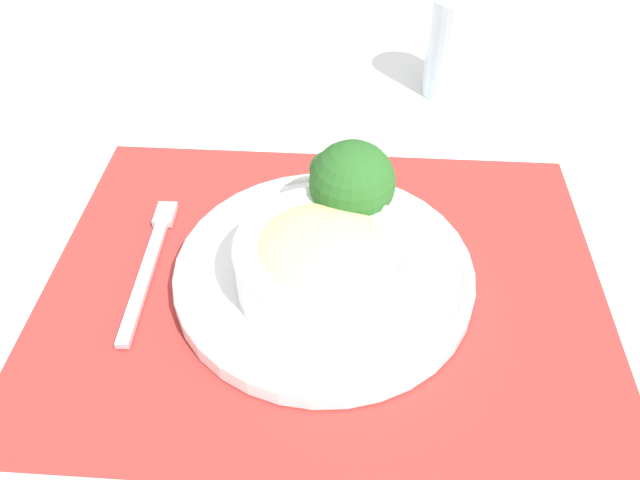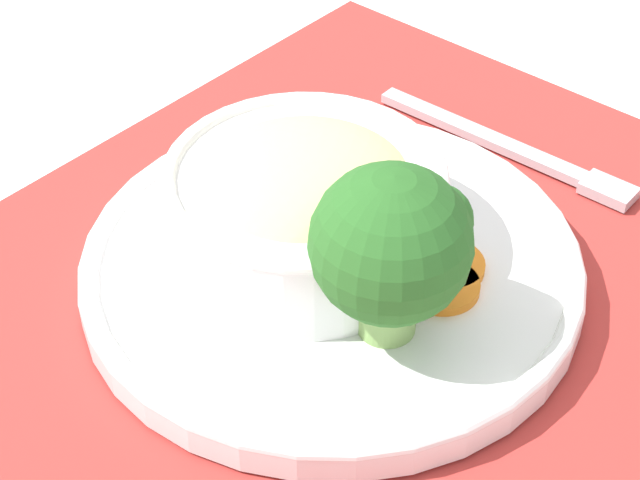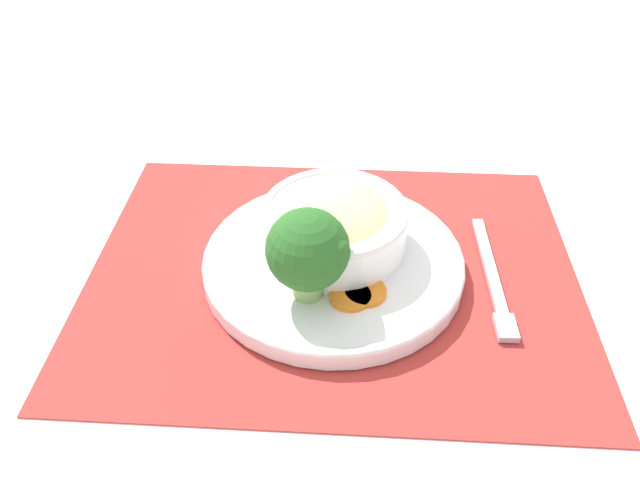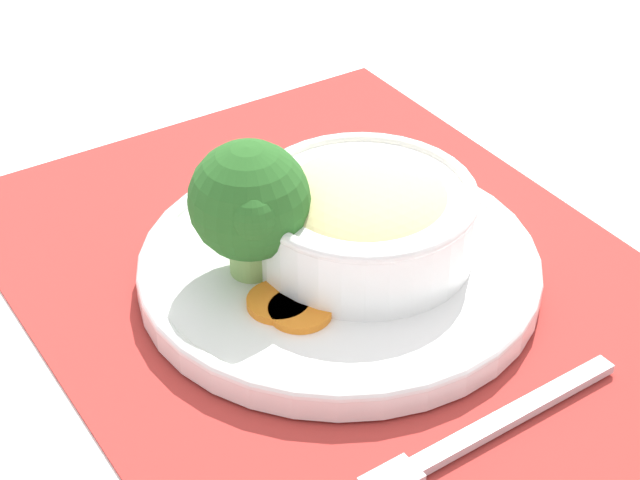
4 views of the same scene
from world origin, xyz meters
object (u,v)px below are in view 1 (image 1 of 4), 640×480
Objects in this scene: broccoli_floret at (352,183)px; water_glass at (455,52)px; bowl at (318,259)px; fork at (153,253)px.

water_glass is at bearing 67.53° from broccoli_floret.
bowl is 0.17m from fork.
bowl is at bearing -15.56° from fork.
fork is (-0.31, -0.33, -0.05)m from water_glass.
water_glass is (0.12, 0.30, -0.02)m from broccoli_floret.
fork is (-0.16, 0.04, -0.04)m from bowl.
bowl is 1.59× the size of broccoli_floret.
broccoli_floret is at bearing 8.66° from fork.
water_glass reaches higher than bowl.
bowl is 0.40m from water_glass.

